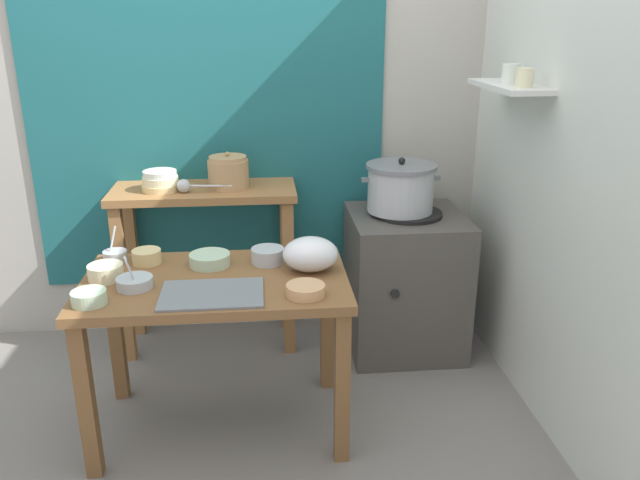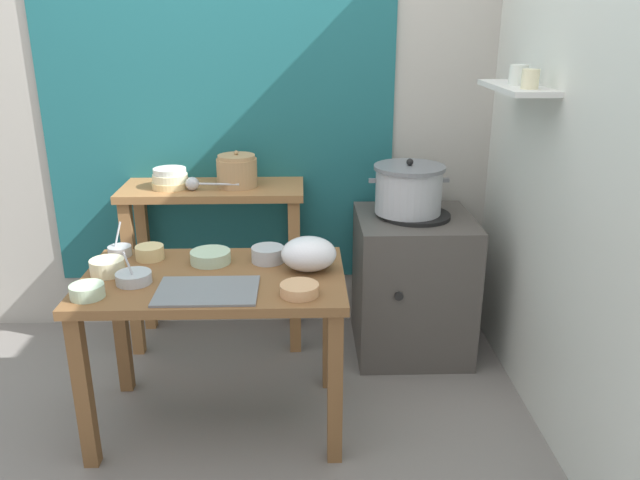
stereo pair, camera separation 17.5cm
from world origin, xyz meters
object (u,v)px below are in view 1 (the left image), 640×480
(prep_table, at_px, (217,302))
(prep_bowl_2, at_px, (210,259))
(back_shelf_table, at_px, (206,228))
(steamer_pot, at_px, (401,187))
(plastic_bag, at_px, (310,254))
(bowl_stack_enamel, at_px, (160,181))
(prep_bowl_6, at_px, (106,272))
(clay_pot, at_px, (228,172))
(prep_bowl_1, at_px, (135,282))
(prep_bowl_4, at_px, (306,289))
(prep_bowl_3, at_px, (147,256))
(prep_bowl_0, at_px, (268,255))
(serving_tray, at_px, (212,294))
(prep_bowl_5, at_px, (89,297))
(stove_block, at_px, (405,281))

(prep_table, relative_size, prep_bowl_2, 6.21)
(back_shelf_table, height_order, steamer_pot, steamer_pot)
(back_shelf_table, relative_size, plastic_bag, 4.06)
(bowl_stack_enamel, xyz_separation_m, prep_bowl_6, (-0.14, -0.74, -0.19))
(clay_pot, bearing_deg, plastic_bag, -63.72)
(prep_bowl_1, bearing_deg, prep_bowl_4, -11.42)
(steamer_pot, distance_m, prep_bowl_3, 1.34)
(prep_bowl_1, height_order, prep_bowl_6, prep_bowl_1)
(plastic_bag, xyz_separation_m, prep_bowl_3, (-0.71, 0.15, -0.04))
(steamer_pot, relative_size, prep_bowl_6, 2.89)
(prep_table, height_order, back_shelf_table, back_shelf_table)
(clay_pot, distance_m, prep_bowl_0, 0.70)
(prep_bowl_1, bearing_deg, serving_tray, -17.84)
(plastic_bag, height_order, prep_bowl_2, plastic_bag)
(plastic_bag, distance_m, prep_bowl_3, 0.73)
(serving_tray, relative_size, prep_bowl_1, 2.76)
(clay_pot, relative_size, prep_bowl_1, 1.46)
(steamer_pot, xyz_separation_m, prep_bowl_3, (-1.24, -0.48, -0.15))
(prep_table, height_order, bowl_stack_enamel, bowl_stack_enamel)
(back_shelf_table, bearing_deg, prep_bowl_3, -109.71)
(prep_bowl_2, height_order, prep_bowl_6, prep_bowl_6)
(prep_table, distance_m, prep_bowl_2, 0.21)
(steamer_pot, bearing_deg, prep_bowl_5, -147.38)
(prep_table, relative_size, stove_block, 1.41)
(back_shelf_table, distance_m, prep_bowl_1, 0.89)
(prep_bowl_5, bearing_deg, bowl_stack_enamel, 81.40)
(stove_block, height_order, prep_bowl_3, prep_bowl_3)
(bowl_stack_enamel, bearing_deg, prep_bowl_3, -89.73)
(prep_bowl_5, bearing_deg, back_shelf_table, 70.07)
(prep_bowl_1, xyz_separation_m, prep_bowl_2, (0.28, 0.22, 0.00))
(stove_block, relative_size, prep_bowl_0, 5.37)
(prep_table, bearing_deg, plastic_bag, 7.13)
(prep_table, xyz_separation_m, clay_pot, (0.04, 0.79, 0.37))
(clay_pot, bearing_deg, prep_table, -92.56)
(prep_bowl_5, xyz_separation_m, prep_bowl_6, (0.01, 0.23, 0.01))
(prep_bowl_2, bearing_deg, prep_bowl_0, 1.43)
(back_shelf_table, height_order, prep_bowl_1, back_shelf_table)
(prep_table, xyz_separation_m, prep_bowl_1, (-0.31, -0.07, 0.14))
(back_shelf_table, distance_m, clay_pot, 0.33)
(back_shelf_table, bearing_deg, prep_bowl_0, -63.40)
(prep_bowl_2, bearing_deg, prep_bowl_5, -140.39)
(prep_table, height_order, prep_bowl_1, prep_bowl_1)
(prep_table, height_order, plastic_bag, plastic_bag)
(stove_block, distance_m, prep_bowl_1, 1.52)
(stove_block, bearing_deg, prep_bowl_4, -124.90)
(prep_bowl_0, xyz_separation_m, prep_bowl_6, (-0.67, -0.13, -0.00))
(back_shelf_table, bearing_deg, bowl_stack_enamel, -173.74)
(clay_pot, bearing_deg, steamer_pot, -7.03)
(prep_bowl_2, relative_size, prep_bowl_4, 1.16)
(prep_bowl_1, height_order, prep_bowl_5, prep_bowl_1)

